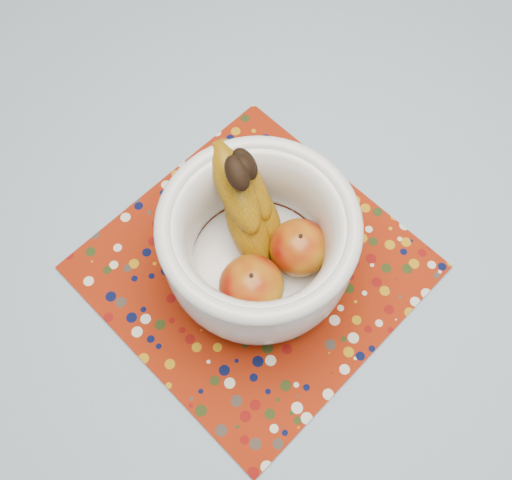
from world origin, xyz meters
The scene contains 4 objects.
table centered at (0.00, 0.00, 0.67)m, with size 1.20×1.20×0.75m.
tablecloth centered at (0.00, 0.00, 0.76)m, with size 1.32×1.32×0.01m, color slate.
placemat centered at (-0.08, -0.09, 0.76)m, with size 0.38×0.38×0.00m, color maroon.
fruit_bowl centered at (-0.08, -0.09, 0.85)m, with size 0.24×0.25×0.19m.
Camera 1 is at (-0.26, -0.34, 1.51)m, focal length 42.00 mm.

